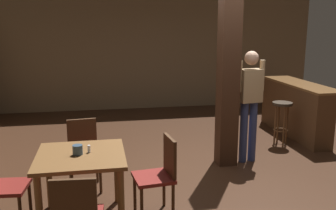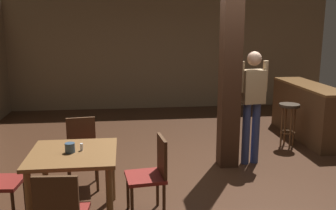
{
  "view_description": "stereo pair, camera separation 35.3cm",
  "coord_description": "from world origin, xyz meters",
  "px_view_note": "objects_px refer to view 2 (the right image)",
  "views": [
    {
      "loc": [
        -1.52,
        -4.84,
        2.12
      ],
      "look_at": [
        -0.56,
        0.27,
        0.98
      ],
      "focal_mm": 40.0,
      "sensor_mm": 36.0,
      "label": 1
    },
    {
      "loc": [
        -1.17,
        -4.9,
        2.12
      ],
      "look_at": [
        -0.56,
        0.27,
        0.98
      ],
      "focal_mm": 40.0,
      "sensor_mm": 36.0,
      "label": 2
    }
  ],
  "objects_px": {
    "dining_table": "(74,164)",
    "salt_shaker": "(82,147)",
    "chair_east": "(152,172)",
    "standing_person": "(252,100)",
    "chair_north": "(82,149)",
    "bar_counter": "(304,111)",
    "bar_stool_near": "(289,115)",
    "napkin_cup": "(70,148)"
  },
  "relations": [
    {
      "from": "dining_table",
      "to": "chair_north",
      "type": "height_order",
      "value": "chair_north"
    },
    {
      "from": "chair_north",
      "to": "bar_counter",
      "type": "relative_size",
      "value": 0.43
    },
    {
      "from": "chair_north",
      "to": "salt_shaker",
      "type": "relative_size",
      "value": 11.07
    },
    {
      "from": "chair_north",
      "to": "standing_person",
      "type": "bearing_deg",
      "value": 11.73
    },
    {
      "from": "standing_person",
      "to": "napkin_cup",
      "type": "bearing_deg",
      "value": -150.63
    },
    {
      "from": "dining_table",
      "to": "bar_stool_near",
      "type": "height_order",
      "value": "dining_table"
    },
    {
      "from": "chair_north",
      "to": "salt_shaker",
      "type": "bearing_deg",
      "value": -83.3
    },
    {
      "from": "chair_east",
      "to": "bar_counter",
      "type": "bearing_deg",
      "value": 40.33
    },
    {
      "from": "chair_east",
      "to": "salt_shaker",
      "type": "height_order",
      "value": "chair_east"
    },
    {
      "from": "chair_north",
      "to": "standing_person",
      "type": "height_order",
      "value": "standing_person"
    },
    {
      "from": "salt_shaker",
      "to": "dining_table",
      "type": "bearing_deg",
      "value": -157.63
    },
    {
      "from": "bar_stool_near",
      "to": "chair_east",
      "type": "bearing_deg",
      "value": -140.38
    },
    {
      "from": "dining_table",
      "to": "standing_person",
      "type": "height_order",
      "value": "standing_person"
    },
    {
      "from": "chair_east",
      "to": "bar_counter",
      "type": "xyz_separation_m",
      "value": [
        3.06,
        2.6,
        0.01
      ]
    },
    {
      "from": "salt_shaker",
      "to": "bar_stool_near",
      "type": "height_order",
      "value": "salt_shaker"
    },
    {
      "from": "chair_east",
      "to": "napkin_cup",
      "type": "bearing_deg",
      "value": 179.78
    },
    {
      "from": "chair_north",
      "to": "napkin_cup",
      "type": "distance_m",
      "value": 0.94
    },
    {
      "from": "napkin_cup",
      "to": "bar_stool_near",
      "type": "distance_m",
      "value": 4.01
    },
    {
      "from": "chair_north",
      "to": "chair_east",
      "type": "distance_m",
      "value": 1.24
    },
    {
      "from": "dining_table",
      "to": "standing_person",
      "type": "distance_m",
      "value": 2.86
    },
    {
      "from": "chair_east",
      "to": "standing_person",
      "type": "height_order",
      "value": "standing_person"
    },
    {
      "from": "chair_east",
      "to": "chair_north",
      "type": "bearing_deg",
      "value": 133.79
    },
    {
      "from": "standing_person",
      "to": "salt_shaker",
      "type": "bearing_deg",
      "value": -150.25
    },
    {
      "from": "napkin_cup",
      "to": "dining_table",
      "type": "bearing_deg",
      "value": 17.05
    },
    {
      "from": "dining_table",
      "to": "chair_east",
      "type": "relative_size",
      "value": 1.04
    },
    {
      "from": "dining_table",
      "to": "bar_counter",
      "type": "relative_size",
      "value": 0.44
    },
    {
      "from": "chair_east",
      "to": "standing_person",
      "type": "distance_m",
      "value": 2.2
    },
    {
      "from": "bar_counter",
      "to": "standing_person",
      "type": "bearing_deg",
      "value": -140.42
    },
    {
      "from": "chair_east",
      "to": "standing_person",
      "type": "xyz_separation_m",
      "value": [
        1.62,
        1.41,
        0.5
      ]
    },
    {
      "from": "dining_table",
      "to": "salt_shaker",
      "type": "xyz_separation_m",
      "value": [
        0.09,
        0.04,
        0.17
      ]
    },
    {
      "from": "chair_east",
      "to": "bar_counter",
      "type": "height_order",
      "value": "bar_counter"
    },
    {
      "from": "chair_north",
      "to": "bar_counter",
      "type": "bearing_deg",
      "value": 23.51
    },
    {
      "from": "dining_table",
      "to": "standing_person",
      "type": "bearing_deg",
      "value": 29.5
    },
    {
      "from": "bar_stool_near",
      "to": "chair_north",
      "type": "bearing_deg",
      "value": -160.45
    },
    {
      "from": "standing_person",
      "to": "bar_counter",
      "type": "bearing_deg",
      "value": 39.58
    },
    {
      "from": "salt_shaker",
      "to": "bar_stool_near",
      "type": "xyz_separation_m",
      "value": [
        3.29,
        2.05,
        -0.24
      ]
    },
    {
      "from": "dining_table",
      "to": "salt_shaker",
      "type": "bearing_deg",
      "value": 22.37
    },
    {
      "from": "chair_north",
      "to": "chair_east",
      "type": "height_order",
      "value": "same"
    },
    {
      "from": "chair_east",
      "to": "bar_counter",
      "type": "distance_m",
      "value": 4.01
    },
    {
      "from": "chair_north",
      "to": "bar_counter",
      "type": "xyz_separation_m",
      "value": [
        3.91,
        1.7,
        0.01
      ]
    },
    {
      "from": "chair_north",
      "to": "napkin_cup",
      "type": "xyz_separation_m",
      "value": [
        -0.02,
        -0.89,
        0.31
      ]
    },
    {
      "from": "dining_table",
      "to": "chair_east",
      "type": "xyz_separation_m",
      "value": [
        0.85,
        -0.01,
        -0.13
      ]
    }
  ]
}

